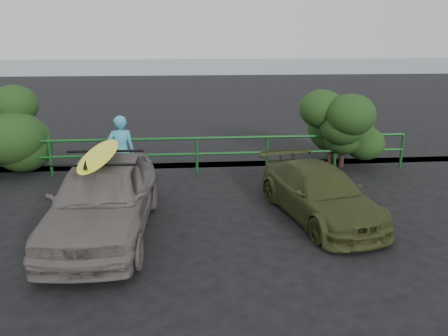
# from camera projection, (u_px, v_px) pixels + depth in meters

# --- Properties ---
(ground) EXTENTS (80.00, 80.00, 0.00)m
(ground) POSITION_uv_depth(u_px,v_px,m) (148.00, 259.00, 7.54)
(ground) COLOR black
(ocean) EXTENTS (200.00, 200.00, 0.00)m
(ocean) POSITION_uv_depth(u_px,v_px,m) (179.00, 65.00, 64.84)
(ocean) COLOR slate
(ocean) RESTS_ON ground
(guardrail) EXTENTS (14.00, 0.08, 1.04)m
(guardrail) POSITION_uv_depth(u_px,v_px,m) (161.00, 156.00, 12.17)
(guardrail) COLOR #154A1D
(guardrail) RESTS_ON ground
(shrub_right) EXTENTS (3.20, 2.40, 2.06)m
(shrub_right) POSITION_uv_depth(u_px,v_px,m) (331.00, 131.00, 12.93)
(shrub_right) COLOR #1F3E16
(shrub_right) RESTS_ON ground
(sedan) EXTENTS (1.90, 4.46, 1.50)m
(sedan) POSITION_uv_depth(u_px,v_px,m) (103.00, 197.00, 8.33)
(sedan) COLOR #68615D
(sedan) RESTS_ON ground
(olive_vehicle) EXTENTS (2.22, 3.93, 1.07)m
(olive_vehicle) POSITION_uv_depth(u_px,v_px,m) (320.00, 193.00, 9.17)
(olive_vehicle) COLOR #363C1A
(olive_vehicle) RESTS_ON ground
(man) EXTENTS (0.74, 0.54, 1.85)m
(man) POSITION_uv_depth(u_px,v_px,m) (121.00, 152.00, 10.97)
(man) COLOR #3D9DB8
(man) RESTS_ON ground
(roof_rack) EXTENTS (1.52, 1.09, 0.05)m
(roof_rack) POSITION_uv_depth(u_px,v_px,m) (100.00, 158.00, 8.11)
(roof_rack) COLOR black
(roof_rack) RESTS_ON sedan
(surfboard) EXTENTS (0.61, 2.59, 0.08)m
(surfboard) POSITION_uv_depth(u_px,v_px,m) (100.00, 154.00, 8.09)
(surfboard) COLOR #FCFF1A
(surfboard) RESTS_ON roof_rack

